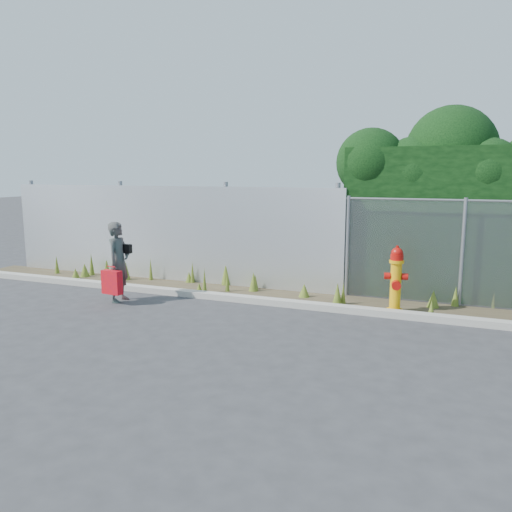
{
  "coord_description": "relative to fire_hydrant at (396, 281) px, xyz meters",
  "views": [
    {
      "loc": [
        3.0,
        -6.93,
        2.5
      ],
      "look_at": [
        -0.3,
        1.4,
        1.0
      ],
      "focal_mm": 35.0,
      "sensor_mm": 36.0,
      "label": 1
    }
  ],
  "objects": [
    {
      "name": "woman",
      "position": [
        -5.12,
        -1.14,
        0.19
      ],
      "size": [
        0.41,
        0.59,
        1.57
      ],
      "primitive_type": "imported",
      "rotation": [
        0.0,
        0.0,
        1.63
      ],
      "color": "#0F6158",
      "rests_on": "ground"
    },
    {
      "name": "black_shoulder_bag",
      "position": [
        -5.03,
        -1.02,
        0.44
      ],
      "size": [
        0.24,
        0.1,
        0.18
      ],
      "rotation": [
        0.0,
        0.0,
        -0.02
      ],
      "color": "black"
    },
    {
      "name": "ground",
      "position": [
        -2.11,
        -2.11,
        -0.59
      ],
      "size": [
        80.0,
        80.0,
        0.0
      ],
      "primitive_type": "plane",
      "color": "#333336",
      "rests_on": "ground"
    },
    {
      "name": "curb",
      "position": [
        -2.11,
        -0.31,
        -0.53
      ],
      "size": [
        16.0,
        0.22,
        0.12
      ],
      "primitive_type": "cube",
      "color": "#A49F94",
      "rests_on": "ground"
    },
    {
      "name": "corrugated_fence",
      "position": [
        -5.36,
        0.9,
        0.51
      ],
      "size": [
        8.5,
        0.21,
        2.3
      ],
      "color": "silver",
      "rests_on": "ground"
    },
    {
      "name": "fire_hydrant",
      "position": [
        0.0,
        0.0,
        0.0
      ],
      "size": [
        0.41,
        0.37,
        1.22
      ],
      "rotation": [
        0.0,
        0.0,
        0.16
      ],
      "color": "#EBA80C",
      "rests_on": "ground"
    },
    {
      "name": "red_tote_bag",
      "position": [
        -5.1,
        -1.4,
        -0.16
      ],
      "size": [
        0.41,
        0.15,
        0.54
      ],
      "rotation": [
        0.0,
        0.0,
        -0.11
      ],
      "color": "#B30A23"
    },
    {
      "name": "weed_strip",
      "position": [
        -2.94,
        0.42,
        -0.47
      ],
      "size": [
        16.0,
        1.3,
        0.55
      ],
      "color": "#423725",
      "rests_on": "ground"
    }
  ]
}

